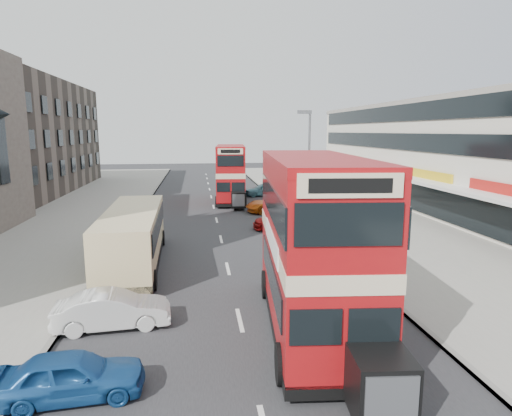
{
  "coord_description": "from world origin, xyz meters",
  "views": [
    {
      "loc": [
        -1.4,
        -12.69,
        6.69
      ],
      "look_at": [
        1.26,
        6.98,
        3.19
      ],
      "focal_mm": 30.72,
      "sensor_mm": 36.0,
      "label": 1
    }
  ],
  "objects_px": {
    "pedestrian_near": "(355,223)",
    "cyclist": "(279,213)",
    "coach": "(133,235)",
    "car_right_c": "(264,190)",
    "car_right_a": "(285,220)",
    "car_right_b": "(275,204)",
    "bus_main": "(314,244)",
    "bus_second": "(231,173)",
    "street_lamp": "(308,158)",
    "car_left_near": "(71,375)",
    "car_left_front": "(113,310)",
    "pedestrian_far": "(295,188)"
  },
  "relations": [
    {
      "from": "street_lamp",
      "to": "cyclist",
      "type": "xyz_separation_m",
      "value": [
        -2.04,
        0.26,
        -4.03
      ]
    },
    {
      "from": "pedestrian_near",
      "to": "bus_second",
      "type": "bearing_deg",
      "value": -62.76
    },
    {
      "from": "pedestrian_far",
      "to": "cyclist",
      "type": "distance_m",
      "value": 12.56
    },
    {
      "from": "car_left_near",
      "to": "pedestrian_far",
      "type": "bearing_deg",
      "value": -27.01
    },
    {
      "from": "car_right_a",
      "to": "pedestrian_far",
      "type": "distance_m",
      "value": 14.4
    },
    {
      "from": "street_lamp",
      "to": "car_left_front",
      "type": "bearing_deg",
      "value": -124.24
    },
    {
      "from": "bus_second",
      "to": "pedestrian_far",
      "type": "bearing_deg",
      "value": -161.95
    },
    {
      "from": "coach",
      "to": "car_left_front",
      "type": "distance_m",
      "value": 7.28
    },
    {
      "from": "bus_second",
      "to": "coach",
      "type": "relative_size",
      "value": 0.95
    },
    {
      "from": "coach",
      "to": "car_right_c",
      "type": "height_order",
      "value": "coach"
    },
    {
      "from": "pedestrian_near",
      "to": "car_right_c",
      "type": "bearing_deg",
      "value": -77.1
    },
    {
      "from": "car_left_near",
      "to": "car_left_front",
      "type": "distance_m",
      "value": 4.05
    },
    {
      "from": "pedestrian_near",
      "to": "pedestrian_far",
      "type": "height_order",
      "value": "pedestrian_far"
    },
    {
      "from": "car_right_b",
      "to": "car_right_c",
      "type": "height_order",
      "value": "car_right_b"
    },
    {
      "from": "car_right_c",
      "to": "cyclist",
      "type": "xyz_separation_m",
      "value": [
        -0.95,
        -13.65,
        0.09
      ]
    },
    {
      "from": "car_right_a",
      "to": "cyclist",
      "type": "bearing_deg",
      "value": -175.04
    },
    {
      "from": "car_right_a",
      "to": "car_right_c",
      "type": "relative_size",
      "value": 1.14
    },
    {
      "from": "pedestrian_near",
      "to": "cyclist",
      "type": "height_order",
      "value": "cyclist"
    },
    {
      "from": "car_left_front",
      "to": "coach",
      "type": "bearing_deg",
      "value": -3.01
    },
    {
      "from": "bus_main",
      "to": "car_right_a",
      "type": "distance_m",
      "value": 15.62
    },
    {
      "from": "coach",
      "to": "car_left_near",
      "type": "bearing_deg",
      "value": -91.62
    },
    {
      "from": "coach",
      "to": "car_right_b",
      "type": "xyz_separation_m",
      "value": [
        9.64,
        13.45,
        -0.87
      ]
    },
    {
      "from": "car_right_a",
      "to": "pedestrian_near",
      "type": "relative_size",
      "value": 2.84
    },
    {
      "from": "street_lamp",
      "to": "car_left_near",
      "type": "bearing_deg",
      "value": -119.16
    },
    {
      "from": "car_right_a",
      "to": "pedestrian_near",
      "type": "bearing_deg",
      "value": 54.18
    },
    {
      "from": "car_right_b",
      "to": "pedestrian_far",
      "type": "distance_m",
      "value": 8.27
    },
    {
      "from": "bus_main",
      "to": "car_right_b",
      "type": "distance_m",
      "value": 21.92
    },
    {
      "from": "car_left_front",
      "to": "pedestrian_far",
      "type": "relative_size",
      "value": 2.36
    },
    {
      "from": "bus_second",
      "to": "car_right_b",
      "type": "relative_size",
      "value": 1.95
    },
    {
      "from": "car_right_c",
      "to": "cyclist",
      "type": "bearing_deg",
      "value": -10.83
    },
    {
      "from": "street_lamp",
      "to": "car_left_front",
      "type": "xyz_separation_m",
      "value": [
        -10.89,
        -16.0,
        -4.15
      ]
    },
    {
      "from": "bus_second",
      "to": "car_right_c",
      "type": "relative_size",
      "value": 2.42
    },
    {
      "from": "street_lamp",
      "to": "car_left_near",
      "type": "relative_size",
      "value": 2.26
    },
    {
      "from": "street_lamp",
      "to": "coach",
      "type": "height_order",
      "value": "street_lamp"
    },
    {
      "from": "coach",
      "to": "cyclist",
      "type": "relative_size",
      "value": 4.49
    },
    {
      "from": "car_left_near",
      "to": "car_left_front",
      "type": "bearing_deg",
      "value": -9.02
    },
    {
      "from": "car_right_a",
      "to": "pedestrian_far",
      "type": "bearing_deg",
      "value": 166.68
    },
    {
      "from": "coach",
      "to": "cyclist",
      "type": "bearing_deg",
      "value": 43.26
    },
    {
      "from": "street_lamp",
      "to": "cyclist",
      "type": "height_order",
      "value": "street_lamp"
    },
    {
      "from": "car_left_near",
      "to": "car_left_front",
      "type": "xyz_separation_m",
      "value": [
        0.29,
        4.04,
        0.02
      ]
    },
    {
      "from": "car_right_a",
      "to": "coach",
      "type": "bearing_deg",
      "value": -50.27
    },
    {
      "from": "car_left_near",
      "to": "bus_main",
      "type": "bearing_deg",
      "value": -71.43
    },
    {
      "from": "coach",
      "to": "pedestrian_far",
      "type": "xyz_separation_m",
      "value": [
        13.05,
        20.98,
        -0.59
      ]
    },
    {
      "from": "street_lamp",
      "to": "pedestrian_near",
      "type": "height_order",
      "value": "street_lamp"
    },
    {
      "from": "bus_second",
      "to": "car_left_front",
      "type": "distance_m",
      "value": 27.38
    },
    {
      "from": "street_lamp",
      "to": "car_left_near",
      "type": "xyz_separation_m",
      "value": [
        -11.18,
        -20.04,
        -4.17
      ]
    },
    {
      "from": "bus_second",
      "to": "car_left_near",
      "type": "distance_m",
      "value": 31.37
    },
    {
      "from": "pedestrian_near",
      "to": "cyclist",
      "type": "distance_m",
      "value": 6.35
    },
    {
      "from": "street_lamp",
      "to": "pedestrian_far",
      "type": "relative_size",
      "value": 4.96
    },
    {
      "from": "cyclist",
      "to": "car_left_near",
      "type": "bearing_deg",
      "value": -120.88
    }
  ]
}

